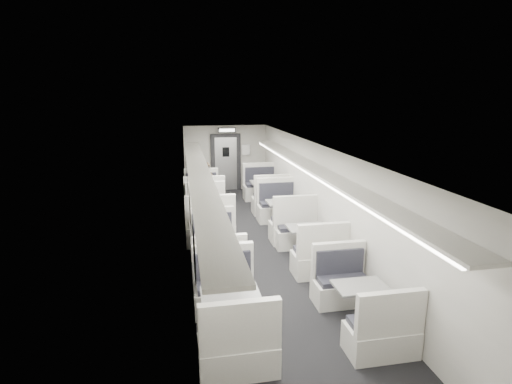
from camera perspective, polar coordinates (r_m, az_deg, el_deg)
name	(u,v)px	position (r m, az deg, el deg)	size (l,w,h in m)	color
room	(256,199)	(9.01, -0.06, -1.08)	(3.24, 12.24, 2.64)	black
booth_left_a	(204,200)	(12.20, -7.49, -1.11)	(1.08, 2.20, 1.18)	silver
booth_left_b	(208,216)	(10.48, -6.91, -3.44)	(1.16, 2.36, 1.26)	silver
booth_left_c	(216,253)	(8.30, -5.75, -8.64)	(0.99, 2.00, 1.07)	silver
booth_left_d	(231,314)	(6.15, -3.65, -17.05)	(1.02, 2.07, 1.11)	silver
booth_right_a	(265,193)	(12.82, 1.36, -0.18)	(1.13, 2.29, 1.22)	silver
booth_right_b	(285,215)	(10.55, 4.11, -3.36)	(1.12, 2.26, 1.21)	silver
booth_right_c	(307,242)	(8.81, 7.32, -7.16)	(1.05, 2.13, 1.14)	silver
booth_right_d	(359,305)	(6.62, 14.53, -15.33)	(0.96, 1.95, 1.04)	silver
passenger	(206,188)	(12.06, -7.12, 0.63)	(0.57, 0.37, 1.56)	black
window_a	(186,168)	(12.15, -9.98, 3.37)	(0.02, 1.18, 0.84)	black
window_b	(188,184)	(10.00, -9.76, 1.11)	(0.02, 1.18, 0.84)	black
window_c	(190,209)	(7.87, -9.41, -2.39)	(0.02, 1.18, 0.84)	black
window_d	(194,252)	(5.79, -8.80, -8.43)	(0.02, 1.18, 0.84)	black
luggage_rack_left	(200,173)	(8.42, -8.03, 2.71)	(0.46, 10.40, 0.09)	silver
luggage_rack_right	(314,169)	(8.88, 8.23, 3.29)	(0.46, 10.40, 0.09)	silver
vestibule_door	(226,163)	(14.79, -4.33, 4.19)	(1.10, 0.13, 2.10)	black
exit_sign	(227,130)	(14.15, -4.19, 8.81)	(0.62, 0.12, 0.16)	black
wall_notice	(246,150)	(14.81, -1.45, 6.04)	(0.32, 0.02, 0.40)	silver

